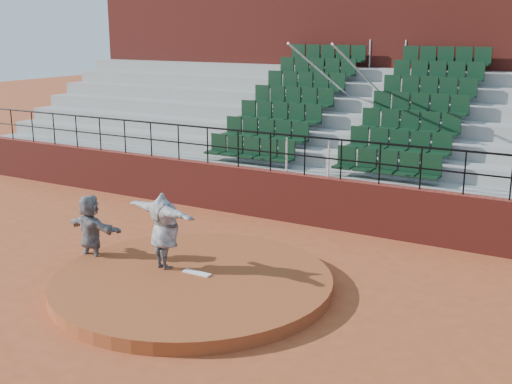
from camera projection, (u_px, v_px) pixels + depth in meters
ground at (193, 288)px, 12.64m from camera, size 90.00×90.00×0.00m
pitchers_mound at (193, 282)px, 12.61m from camera, size 5.50×5.50×0.25m
pitching_rubber at (197, 273)px, 12.70m from camera, size 0.60×0.15×0.03m
boundary_wall at (304, 199)px, 16.67m from camera, size 24.00×0.30×1.30m
wall_railing at (305, 147)px, 16.33m from camera, size 24.04×0.05×1.03m
seating_deck at (357, 148)px, 19.54m from camera, size 24.00×5.97×4.63m
press_box_facade at (401, 70)px, 22.33m from camera, size 24.00×3.00×7.10m
pitcher at (164, 230)px, 12.84m from camera, size 2.00×0.93×1.57m
fielder at (91, 230)px, 13.65m from camera, size 1.49×0.54×1.58m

